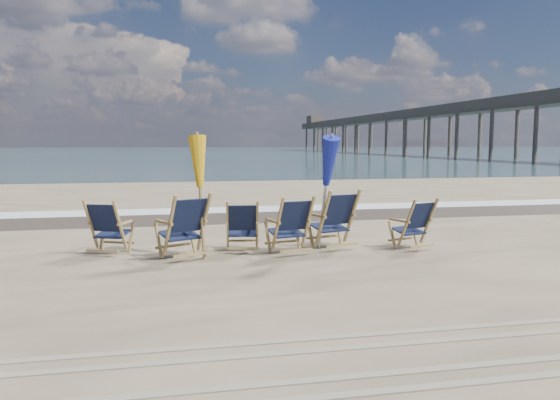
% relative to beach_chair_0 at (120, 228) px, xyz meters
% --- Properties ---
extents(ocean, '(400.00, 400.00, 0.00)m').
position_rel_beach_chair_0_xyz_m(ocean, '(2.74, 125.72, -0.48)').
color(ocean, '#39565E').
rests_on(ocean, ground).
extents(surf_foam, '(200.00, 1.40, 0.01)m').
position_rel_beach_chair_0_xyz_m(surf_foam, '(2.74, 6.02, -0.48)').
color(surf_foam, silver).
rests_on(surf_foam, ground).
extents(wet_sand_strip, '(200.00, 2.60, 0.00)m').
position_rel_beach_chair_0_xyz_m(wet_sand_strip, '(2.74, 4.52, -0.48)').
color(wet_sand_strip, '#42362A').
rests_on(wet_sand_strip, ground).
extents(tire_tracks, '(80.00, 1.30, 0.01)m').
position_rel_beach_chair_0_xyz_m(tire_tracks, '(2.74, -5.08, -0.48)').
color(tire_tracks, gray).
rests_on(tire_tracks, ground).
extents(beach_chair_0, '(0.84, 0.88, 0.96)m').
position_rel_beach_chair_0_xyz_m(beach_chair_0, '(0.00, 0.00, 0.00)').
color(beach_chair_0, black).
rests_on(beach_chair_0, ground).
extents(beach_chair_1, '(0.97, 1.02, 1.10)m').
position_rel_beach_chair_0_xyz_m(beach_chair_1, '(1.38, -0.43, 0.07)').
color(beach_chair_1, black).
rests_on(beach_chair_1, ground).
extents(beach_chair_2, '(0.67, 0.73, 0.92)m').
position_rel_beach_chair_0_xyz_m(beach_chair_2, '(2.31, -0.17, -0.02)').
color(beach_chair_2, black).
rests_on(beach_chair_2, ground).
extents(beach_chair_3, '(0.81, 0.87, 1.02)m').
position_rel_beach_chair_0_xyz_m(beach_chair_3, '(3.15, -0.47, 0.03)').
color(beach_chair_3, black).
rests_on(beach_chair_3, ground).
extents(beach_chair_4, '(0.89, 0.95, 1.10)m').
position_rel_beach_chair_0_xyz_m(beach_chair_4, '(4.04, -0.17, 0.07)').
color(beach_chair_4, black).
rests_on(beach_chair_4, ground).
extents(beach_chair_5, '(0.77, 0.82, 0.94)m').
position_rel_beach_chair_0_xyz_m(beach_chair_5, '(5.38, -0.51, -0.01)').
color(beach_chair_5, black).
rests_on(beach_chair_5, ground).
extents(umbrella_yellow, '(0.30, 0.30, 2.02)m').
position_rel_beach_chair_0_xyz_m(umbrella_yellow, '(1.34, -0.39, 1.02)').
color(umbrella_yellow, '#A38449').
rests_on(umbrella_yellow, ground).
extents(umbrella_blue, '(0.30, 0.30, 2.10)m').
position_rel_beach_chair_0_xyz_m(umbrella_blue, '(3.46, -0.38, 1.10)').
color(umbrella_blue, '#A5A5AD').
rests_on(umbrella_blue, ground).
extents(fishing_pier, '(4.40, 140.00, 9.30)m').
position_rel_beach_chair_0_xyz_m(fishing_pier, '(40.74, 71.72, 4.17)').
color(fishing_pier, brown).
rests_on(fishing_pier, ground).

